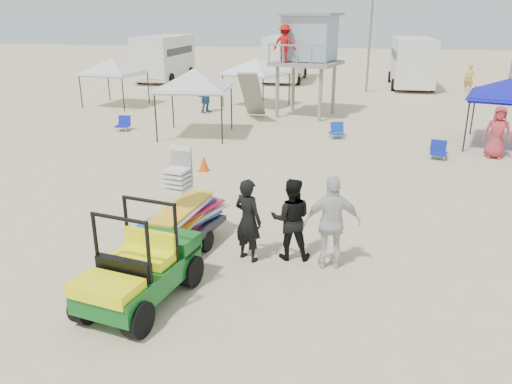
% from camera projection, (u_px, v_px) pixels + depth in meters
% --- Properties ---
extents(ground, '(140.00, 140.00, 0.00)m').
position_uv_depth(ground, '(191.00, 323.00, 8.29)').
color(ground, beige).
rests_on(ground, ground).
extents(utility_cart, '(1.58, 2.52, 1.78)m').
position_uv_depth(utility_cart, '(137.00, 261.00, 8.60)').
color(utility_cart, '#0E591A').
rests_on(utility_cart, ground).
extents(surf_trailer, '(1.53, 2.35, 1.99)m').
position_uv_depth(surf_trailer, '(182.00, 212.00, 10.75)').
color(surf_trailer, black).
rests_on(surf_trailer, ground).
extents(man_left, '(0.76, 0.67, 1.76)m').
position_uv_depth(man_left, '(248.00, 220.00, 10.17)').
color(man_left, black).
rests_on(man_left, ground).
extents(man_mid, '(0.92, 0.75, 1.74)m').
position_uv_depth(man_mid, '(291.00, 219.00, 10.24)').
color(man_mid, black).
rests_on(man_mid, ground).
extents(man_right, '(1.20, 0.70, 1.93)m').
position_uv_depth(man_right, '(332.00, 223.00, 9.82)').
color(man_right, silver).
rests_on(man_right, ground).
extents(lifeguard_tower, '(3.58, 3.58, 4.76)m').
position_uv_depth(lifeguard_tower, '(306.00, 42.00, 24.04)').
color(lifeguard_tower, gray).
rests_on(lifeguard_tower, ground).
extents(canopy_white_a, '(3.06, 3.06, 3.16)m').
position_uv_depth(canopy_white_a, '(194.00, 72.00, 20.13)').
color(canopy_white_a, black).
rests_on(canopy_white_a, ground).
extents(canopy_white_b, '(3.06, 3.06, 2.98)m').
position_uv_depth(canopy_white_b, '(113.00, 61.00, 26.88)').
color(canopy_white_b, black).
rests_on(canopy_white_b, ground).
extents(canopy_white_c, '(3.66, 3.66, 2.98)m').
position_uv_depth(canopy_white_c, '(256.00, 61.00, 26.91)').
color(canopy_white_c, black).
rests_on(canopy_white_c, ground).
extents(umbrella_a, '(2.21, 2.23, 1.58)m').
position_uv_depth(umbrella_a, '(151.00, 92.00, 27.26)').
color(umbrella_a, '#B22C13').
rests_on(umbrella_a, ground).
extents(umbrella_b, '(2.79, 2.80, 1.86)m').
position_uv_depth(umbrella_b, '(290.00, 89.00, 27.47)').
color(umbrella_b, yellow).
rests_on(umbrella_b, ground).
extents(cone_near, '(0.34, 0.34, 0.50)m').
position_uv_depth(cone_near, '(204.00, 163.00, 16.22)').
color(cone_near, '#EA4E07').
rests_on(cone_near, ground).
extents(cone_far, '(0.34, 0.34, 0.50)m').
position_uv_depth(cone_far, '(174.00, 158.00, 16.78)').
color(cone_far, '#F62D07').
rests_on(cone_far, ground).
extents(beach_chair_a, '(0.56, 0.60, 0.64)m').
position_uv_depth(beach_chair_a, '(123.00, 123.00, 21.80)').
color(beach_chair_a, '#101AB3').
rests_on(beach_chair_a, ground).
extents(beach_chair_b, '(0.68, 0.75, 0.64)m').
position_uv_depth(beach_chair_b, '(337.00, 130.00, 20.50)').
color(beach_chair_b, '#103EAE').
rests_on(beach_chair_b, ground).
extents(beach_chair_c, '(0.66, 0.71, 0.64)m').
position_uv_depth(beach_chair_c, '(438.00, 150.00, 17.58)').
color(beach_chair_c, '#0D1E95').
rests_on(beach_chair_c, ground).
extents(rv_far_left, '(2.64, 6.80, 3.25)m').
position_uv_depth(rv_far_left, '(165.00, 56.00, 37.58)').
color(rv_far_left, silver).
rests_on(rv_far_left, ground).
extents(rv_mid_left, '(2.65, 6.50, 3.25)m').
position_uv_depth(rv_mid_left, '(286.00, 56.00, 37.29)').
color(rv_mid_left, silver).
rests_on(rv_mid_left, ground).
extents(rv_mid_right, '(2.64, 7.00, 3.25)m').
position_uv_depth(rv_mid_right, '(412.00, 60.00, 34.22)').
color(rv_mid_right, silver).
rests_on(rv_mid_right, ground).
extents(light_pole_left, '(0.14, 0.14, 8.00)m').
position_uv_depth(light_pole_left, '(371.00, 28.00, 31.28)').
color(light_pole_left, slate).
rests_on(light_pole_left, ground).
extents(distant_beachgoers, '(15.56, 17.12, 1.84)m').
position_uv_depth(distant_beachgoers, '(334.00, 100.00, 24.03)').
color(distant_beachgoers, '#B2333C').
rests_on(distant_beachgoers, ground).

